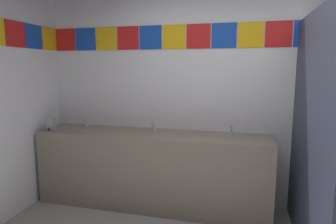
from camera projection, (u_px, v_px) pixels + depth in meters
The scene contains 6 objects.
wall_back at pixel (235, 91), 3.27m from camera, with size 4.53×0.09×2.64m.
vanity_counter at pixel (152, 168), 3.32m from camera, with size 2.63×0.56×0.86m.
faucet_left at pixel (86, 123), 3.55m from camera, with size 0.04×0.10×0.14m.
faucet_center at pixel (154, 127), 3.33m from camera, with size 0.04×0.10×0.14m.
faucet_right at pixel (231, 131), 3.12m from camera, with size 0.04×0.10×0.14m.
soap_dispenser at pixel (51, 124), 3.38m from camera, with size 0.09×0.09×0.16m.
Camera 1 is at (0.07, -1.64, 1.59)m, focal length 30.79 mm.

